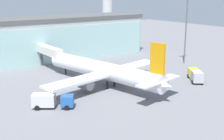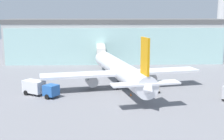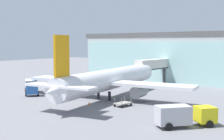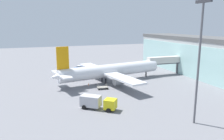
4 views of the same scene
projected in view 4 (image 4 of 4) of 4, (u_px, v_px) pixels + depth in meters
name	position (u px, v px, depth m)	size (l,w,h in m)	color
ground	(86.00, 86.00, 60.41)	(240.00, 240.00, 0.00)	slate
terminal_building	(203.00, 56.00, 73.53)	(65.38, 16.95, 12.78)	#A9A9A9
jet_bridge	(166.00, 61.00, 74.08)	(2.69, 13.21, 6.12)	beige
apron_light_mast	(199.00, 54.00, 35.25)	(3.20, 0.40, 20.43)	#59595E
airplane	(110.00, 71.00, 64.06)	(32.08, 35.80, 11.19)	silver
catering_truck	(80.00, 69.00, 76.69)	(7.18, 6.11, 2.65)	#2659A5
fuel_truck	(97.00, 102.00, 43.65)	(6.36, 7.02, 2.65)	yellow
baggage_cart	(103.00, 87.00, 57.53)	(1.94, 2.98, 1.50)	#9E998C
safety_cone_nose	(89.00, 84.00, 61.26)	(0.36, 0.36, 0.55)	orange
safety_cone_wingtip	(93.00, 73.00, 75.55)	(0.36, 0.36, 0.55)	orange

